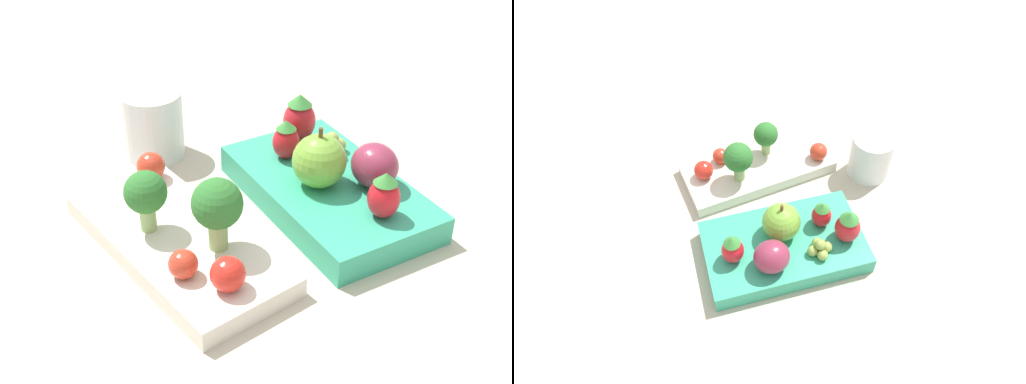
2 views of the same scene
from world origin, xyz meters
TOP-DOWN VIEW (x-y plane):
  - ground_plane at (0.00, 0.00)m, footprint 4.00×4.00m
  - bento_box_savoury at (0.01, 0.07)m, footprint 0.22×0.12m
  - bento_box_fruit at (0.00, -0.08)m, footprint 0.20×0.12m
  - broccoli_floret_0 at (0.03, 0.08)m, footprint 0.04×0.04m
  - broccoli_floret_1 at (-0.02, 0.05)m, footprint 0.04×0.04m
  - cherry_tomato_0 at (-0.07, 0.07)m, footprint 0.03×0.03m
  - cherry_tomato_1 at (0.10, 0.05)m, footprint 0.03×0.03m
  - cherry_tomato_2 at (-0.04, 0.09)m, footprint 0.02×0.02m
  - apple at (0.00, -0.07)m, footprint 0.05×0.05m
  - strawberry_0 at (0.08, -0.10)m, footprint 0.03×0.03m
  - strawberry_1 at (-0.07, -0.08)m, footprint 0.03×0.03m
  - strawberry_2 at (0.05, -0.07)m, footprint 0.03×0.03m
  - plum at (-0.03, -0.11)m, footprint 0.04×0.04m
  - grape_cluster at (0.04, -0.11)m, footprint 0.03×0.03m
  - drinking_cup at (0.16, 0.02)m, footprint 0.06×0.06m

SIDE VIEW (x-z plane):
  - ground_plane at x=0.00m, z-range 0.00..0.00m
  - bento_box_savoury at x=0.01m, z-range 0.00..0.02m
  - bento_box_fruit at x=0.00m, z-range 0.00..0.03m
  - cherry_tomato_2 at x=-0.04m, z-range 0.02..0.04m
  - cherry_tomato_1 at x=0.10m, z-range 0.02..0.04m
  - cherry_tomato_0 at x=-0.07m, z-range 0.02..0.05m
  - drinking_cup at x=0.16m, z-range 0.00..0.07m
  - grape_cluster at x=0.04m, z-range 0.02..0.05m
  - strawberry_2 at x=0.05m, z-range 0.03..0.06m
  - plum at x=-0.03m, z-range 0.03..0.07m
  - strawberry_1 at x=-0.07m, z-range 0.03..0.07m
  - strawberry_0 at x=0.08m, z-range 0.03..0.07m
  - apple at x=0.00m, z-range 0.02..0.08m
  - broccoli_floret_0 at x=0.03m, z-range 0.03..0.08m
  - broccoli_floret_1 at x=-0.02m, z-range 0.03..0.09m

